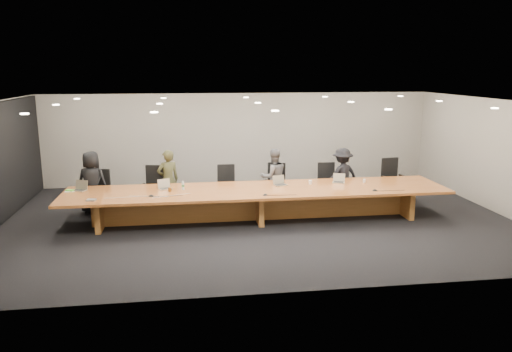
# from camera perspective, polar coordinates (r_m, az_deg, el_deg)

# --- Properties ---
(ground) EXTENTS (12.00, 12.00, 0.00)m
(ground) POSITION_cam_1_polar(r_m,az_deg,el_deg) (11.97, 0.20, -4.98)
(ground) COLOR black
(ground) RESTS_ON ground
(back_wall) EXTENTS (12.00, 0.02, 2.80)m
(back_wall) POSITION_cam_1_polar(r_m,az_deg,el_deg) (15.55, -1.94, 4.30)
(back_wall) COLOR beige
(back_wall) RESTS_ON ground
(conference_table) EXTENTS (9.00, 1.80, 0.75)m
(conference_table) POSITION_cam_1_polar(r_m,az_deg,el_deg) (11.83, 0.21, -2.58)
(conference_table) COLOR #964E20
(conference_table) RESTS_ON ground
(chair_far_left) EXTENTS (0.66, 0.66, 1.07)m
(chair_far_left) POSITION_cam_1_polar(r_m,az_deg,el_deg) (13.10, -17.54, -1.62)
(chair_far_left) COLOR black
(chair_far_left) RESTS_ON ground
(chair_left) EXTENTS (0.71, 0.71, 1.15)m
(chair_left) POSITION_cam_1_polar(r_m,az_deg,el_deg) (12.87, -11.71, -1.36)
(chair_left) COLOR black
(chair_left) RESTS_ON ground
(chair_mid_left) EXTENTS (0.57, 0.57, 1.09)m
(chair_mid_left) POSITION_cam_1_polar(r_m,az_deg,el_deg) (13.02, -3.33, -1.10)
(chair_mid_left) COLOR black
(chair_mid_left) RESTS_ON ground
(chair_mid_right) EXTENTS (0.73, 0.73, 1.12)m
(chair_mid_right) POSITION_cam_1_polar(r_m,az_deg,el_deg) (13.07, 2.20, -0.96)
(chair_mid_right) COLOR black
(chair_mid_right) RESTS_ON ground
(chair_right) EXTENTS (0.58, 0.58, 1.09)m
(chair_right) POSITION_cam_1_polar(r_m,az_deg,el_deg) (13.44, 8.19, -0.79)
(chair_right) COLOR black
(chair_right) RESTS_ON ground
(chair_far_right) EXTENTS (0.69, 0.69, 1.17)m
(chair_far_right) POSITION_cam_1_polar(r_m,az_deg,el_deg) (14.06, 15.48, -0.37)
(chair_far_right) COLOR black
(chair_far_right) RESTS_ON ground
(person_a) EXTENTS (0.87, 0.68, 1.56)m
(person_a) POSITION_cam_1_polar(r_m,az_deg,el_deg) (12.98, -18.22, -0.68)
(person_a) COLOR black
(person_a) RESTS_ON ground
(person_b) EXTENTS (0.65, 0.53, 1.54)m
(person_b) POSITION_cam_1_polar(r_m,az_deg,el_deg) (12.82, -10.01, -0.45)
(person_b) COLOR #35351D
(person_b) RESTS_ON ground
(person_c) EXTENTS (0.82, 0.69, 1.50)m
(person_c) POSITION_cam_1_polar(r_m,az_deg,el_deg) (13.05, 2.01, -0.13)
(person_c) COLOR #555558
(person_c) RESTS_ON ground
(person_d) EXTENTS (1.07, 0.79, 1.47)m
(person_d) POSITION_cam_1_polar(r_m,az_deg,el_deg) (13.52, 9.82, 0.06)
(person_d) COLOR black
(person_d) RESTS_ON ground
(laptop_a) EXTENTS (0.37, 0.33, 0.24)m
(laptop_a) POSITION_cam_1_polar(r_m,az_deg,el_deg) (12.28, -19.59, -1.06)
(laptop_a) COLOR #B7A88C
(laptop_a) RESTS_ON conference_table
(laptop_b) EXTENTS (0.36, 0.31, 0.23)m
(laptop_b) POSITION_cam_1_polar(r_m,az_deg,el_deg) (11.93, -10.33, -0.93)
(laptop_b) COLOR #BAAA8E
(laptop_b) RESTS_ON conference_table
(laptop_d) EXTENTS (0.36, 0.30, 0.24)m
(laptop_d) POSITION_cam_1_polar(r_m,az_deg,el_deg) (12.13, 2.82, -0.51)
(laptop_d) COLOR #B8AA8C
(laptop_d) RESTS_ON conference_table
(laptop_e) EXTENTS (0.35, 0.31, 0.23)m
(laptop_e) POSITION_cam_1_polar(r_m,az_deg,el_deg) (12.56, 9.43, -0.25)
(laptop_e) COLOR #B7A88C
(laptop_e) RESTS_ON conference_table
(water_bottle) EXTENTS (0.08, 0.08, 0.19)m
(water_bottle) POSITION_cam_1_polar(r_m,az_deg,el_deg) (11.81, -8.34, -1.10)
(water_bottle) COLOR silver
(water_bottle) RESTS_ON conference_table
(amber_mug) EXTENTS (0.09, 0.09, 0.10)m
(amber_mug) POSITION_cam_1_polar(r_m,az_deg,el_deg) (11.69, -9.82, -1.53)
(amber_mug) COLOR brown
(amber_mug) RESTS_ON conference_table
(paper_cup_near) EXTENTS (0.09, 0.09, 0.10)m
(paper_cup_near) POSITION_cam_1_polar(r_m,az_deg,el_deg) (12.32, 6.23, -0.72)
(paper_cup_near) COLOR white
(paper_cup_near) RESTS_ON conference_table
(paper_cup_far) EXTENTS (0.09, 0.09, 0.09)m
(paper_cup_far) POSITION_cam_1_polar(r_m,az_deg,el_deg) (12.72, 12.27, -0.55)
(paper_cup_far) COLOR white
(paper_cup_far) RESTS_ON conference_table
(notepad) EXTENTS (0.24, 0.20, 0.01)m
(notepad) POSITION_cam_1_polar(r_m,az_deg,el_deg) (12.33, -20.49, -1.62)
(notepad) COLOR white
(notepad) RESTS_ON conference_table
(lime_gadget) EXTENTS (0.21, 0.17, 0.03)m
(lime_gadget) POSITION_cam_1_polar(r_m,az_deg,el_deg) (12.31, -20.51, -1.54)
(lime_gadget) COLOR #62CF37
(lime_gadget) RESTS_ON notepad
(av_box) EXTENTS (0.22, 0.18, 0.03)m
(av_box) POSITION_cam_1_polar(r_m,az_deg,el_deg) (11.31, -18.32, -2.62)
(av_box) COLOR #A7A7AC
(av_box) RESTS_ON conference_table
(mic_left) EXTENTS (0.18, 0.18, 0.03)m
(mic_left) POSITION_cam_1_polar(r_m,az_deg,el_deg) (11.35, -11.90, -2.20)
(mic_left) COLOR black
(mic_left) RESTS_ON conference_table
(mic_center) EXTENTS (0.15, 0.15, 0.03)m
(mic_center) POSITION_cam_1_polar(r_m,az_deg,el_deg) (11.19, 1.07, -2.14)
(mic_center) COLOR black
(mic_center) RESTS_ON conference_table
(mic_right) EXTENTS (0.17, 0.17, 0.03)m
(mic_right) POSITION_cam_1_polar(r_m,az_deg,el_deg) (11.93, 13.44, -1.57)
(mic_right) COLOR black
(mic_right) RESTS_ON conference_table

